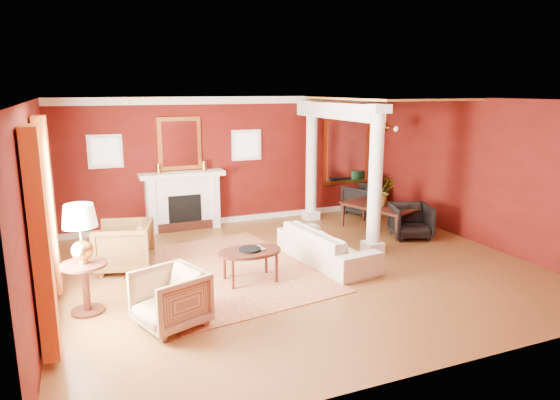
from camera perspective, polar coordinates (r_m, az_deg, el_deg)
name	(u,v)px	position (r m, az deg, el deg)	size (l,w,h in m)	color
ground	(299,269)	(8.79, 2.16, -7.88)	(8.00, 8.00, 0.00)	brown
room_shell	(300,154)	(8.30, 2.28, 5.29)	(8.04, 7.04, 2.92)	#5C110C
fireplace	(183,201)	(11.26, -11.01, -0.08)	(1.85, 0.42, 1.29)	white
overmantel_mirror	(179,144)	(11.19, -11.42, 6.34)	(0.95, 0.07, 1.15)	gold
flank_window_left	(105,151)	(11.02, -19.36, 5.26)	(0.70, 0.07, 0.70)	white
flank_window_right	(246,145)	(11.61, -3.86, 6.29)	(0.70, 0.07, 0.70)	white
left_window	(43,221)	(7.07, -25.43, -2.14)	(0.21, 2.55, 2.60)	white
column_front	(375,179)	(9.47, 10.85, 2.37)	(0.36, 0.36, 2.80)	white
column_back	(311,160)	(11.79, 3.61, 4.56)	(0.36, 0.36, 2.80)	white
header_beam	(335,111)	(10.71, 6.34, 10.11)	(0.30, 3.20, 0.32)	white
amber_ceiling	(386,98)	(11.17, 12.03, 11.30)	(2.30, 3.40, 0.04)	gold
dining_mirror	(346,151)	(12.73, 7.59, 5.63)	(1.30, 0.07, 1.70)	gold
chandelier	(385,127)	(11.27, 11.95, 8.14)	(0.60, 0.62, 0.75)	#A37533
crown_trim	(235,100)	(11.46, -5.13, 11.29)	(8.00, 0.08, 0.16)	white
base_trim	(238,219)	(11.85, -4.87, -2.17)	(8.00, 0.08, 0.12)	white
rug	(223,271)	(8.73, -6.53, -8.04)	(2.82, 3.77, 0.02)	maroon
sofa	(327,240)	(9.01, 5.36, -4.56)	(2.16, 0.63, 0.84)	#F4E9CD
armchair_leopard	(124,244)	(9.01, -17.42, -4.81)	(0.91, 0.85, 0.93)	black
armchair_stripe	(170,296)	(6.81, -12.45, -10.66)	(0.81, 0.76, 0.84)	tan
coffee_table	(250,253)	(8.10, -3.44, -6.08)	(1.05, 1.05, 0.53)	black
coffee_book	(252,243)	(8.07, -3.17, -4.88)	(0.18, 0.02, 0.24)	black
side_table	(82,240)	(7.33, -21.74, -4.30)	(0.62, 0.62, 1.56)	black
dining_table	(380,210)	(11.24, 11.41, -1.12)	(1.63, 0.57, 0.91)	black
dining_chair_near	(411,219)	(10.81, 14.74, -2.16)	(0.77, 0.72, 0.79)	black
dining_chair_far	(363,198)	(12.62, 9.42, 0.23)	(0.78, 0.73, 0.81)	black
green_urn	(375,198)	(12.86, 10.76, 0.26)	(0.40, 0.40, 0.95)	#123B21
potted_plant	(381,179)	(11.01, 11.50, 2.37)	(0.59, 0.66, 0.51)	#26591E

